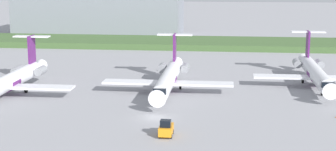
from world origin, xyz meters
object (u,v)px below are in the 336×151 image
at_px(regional_jet_second, 11,80).
at_px(regional_jet_fourth, 315,72).
at_px(regional_jet_third, 169,77).
at_px(baggage_tug, 166,129).

bearing_deg(regional_jet_second, regional_jet_fourth, 14.21).
xyz_separation_m(regional_jet_third, regional_jet_fourth, (26.52, 7.71, 0.00)).
distance_m(regional_jet_third, regional_jet_fourth, 27.62).
height_order(regional_jet_fourth, baggage_tug, regional_jet_fourth).
bearing_deg(regional_jet_second, regional_jet_third, 12.21).
height_order(regional_jet_third, regional_jet_fourth, same).
bearing_deg(regional_jet_fourth, baggage_tug, -125.83).
bearing_deg(regional_jet_third, regional_jet_fourth, 16.20).
bearing_deg(baggage_tug, regional_jet_fourth, 54.17).
xyz_separation_m(regional_jet_second, baggage_tug, (29.21, -19.80, -1.53)).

